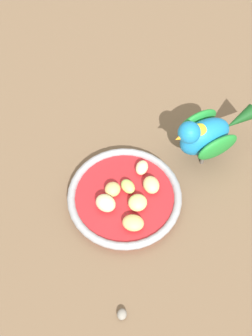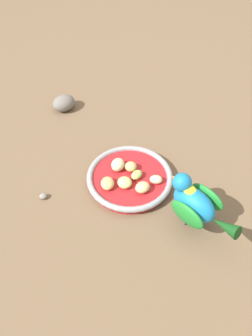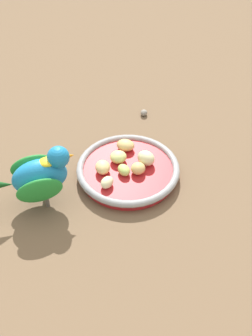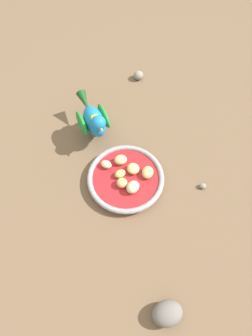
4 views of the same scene
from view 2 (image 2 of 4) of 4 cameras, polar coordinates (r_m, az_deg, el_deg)
name	(u,v)px [view 2 (image 2 of 4)]	position (r m, az deg, el deg)	size (l,w,h in m)	color
ground_plane	(132,173)	(0.88, 0.98, -0.87)	(4.00, 4.00, 0.00)	brown
feeding_bowl	(130,178)	(0.85, 0.60, -1.63)	(0.20, 0.20, 0.03)	#AD1E23
apple_piece_0	(137,175)	(0.84, 1.71, -1.09)	(0.03, 0.02, 0.02)	#B2CC66
apple_piece_1	(125,183)	(0.82, -0.22, -2.32)	(0.03, 0.03, 0.02)	#C6D17A
apple_piece_2	(131,167)	(0.85, 0.75, 0.22)	(0.03, 0.03, 0.02)	tan
apple_piece_3	(108,183)	(0.82, -2.96, -2.45)	(0.04, 0.03, 0.02)	tan
apple_piece_4	(143,187)	(0.81, 2.64, -3.09)	(0.03, 0.03, 0.02)	#E5C67F
apple_piece_5	(118,165)	(0.85, -1.31, 0.53)	(0.04, 0.03, 0.03)	beige
apple_piece_6	(157,178)	(0.83, 4.97, -1.65)	(0.03, 0.02, 0.02)	beige
parrot	(195,204)	(0.74, 10.98, -5.59)	(0.17, 0.09, 0.12)	#59544C
rock_large	(64,103)	(1.06, -9.86, 10.13)	(0.07, 0.05, 0.04)	slate
pebble_0	(43,196)	(0.84, -13.01, -4.40)	(0.02, 0.02, 0.01)	gray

